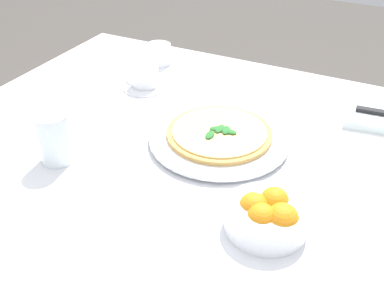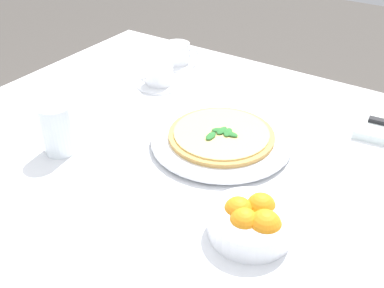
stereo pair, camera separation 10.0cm
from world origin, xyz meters
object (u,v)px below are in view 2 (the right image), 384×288
object	(u,v)px
pizza	(221,135)
coffee_cup_back_corner	(159,76)
water_glass_left_edge	(58,131)
citrus_bowl	(251,221)
coffee_cup_right_edge	(178,55)
pizza_plate	(221,140)

from	to	relation	value
pizza	coffee_cup_back_corner	size ratio (longest dim) A/B	1.84
pizza	water_glass_left_edge	world-z (taller)	water_glass_left_edge
water_glass_left_edge	citrus_bowl	world-z (taller)	water_glass_left_edge
coffee_cup_right_edge	pizza_plate	bearing A→B (deg)	-42.56
pizza_plate	pizza	bearing A→B (deg)	-48.27
pizza	coffee_cup_back_corner	distance (m)	0.34
citrus_bowl	pizza	bearing A→B (deg)	130.89
coffee_cup_right_edge	water_glass_left_edge	size ratio (longest dim) A/B	1.14
pizza_plate	pizza	xyz separation A→B (m)	(0.00, -0.00, 0.01)
coffee_cup_back_corner	citrus_bowl	size ratio (longest dim) A/B	0.88
pizza_plate	water_glass_left_edge	distance (m)	0.36
pizza	citrus_bowl	distance (m)	0.29
water_glass_left_edge	citrus_bowl	size ratio (longest dim) A/B	0.76
pizza_plate	water_glass_left_edge	size ratio (longest dim) A/B	2.83
coffee_cup_right_edge	citrus_bowl	world-z (taller)	coffee_cup_right_edge
coffee_cup_right_edge	water_glass_left_edge	distance (m)	0.54
water_glass_left_edge	pizza_plate	bearing A→B (deg)	37.92
pizza_plate	coffee_cup_back_corner	world-z (taller)	coffee_cup_back_corner
coffee_cup_back_corner	coffee_cup_right_edge	world-z (taller)	coffee_cup_right_edge
pizza	water_glass_left_edge	xyz separation A→B (m)	(-0.29, -0.22, 0.03)
pizza	citrus_bowl	xyz separation A→B (m)	(0.19, -0.22, 0.00)
water_glass_left_edge	pizza	bearing A→B (deg)	37.89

